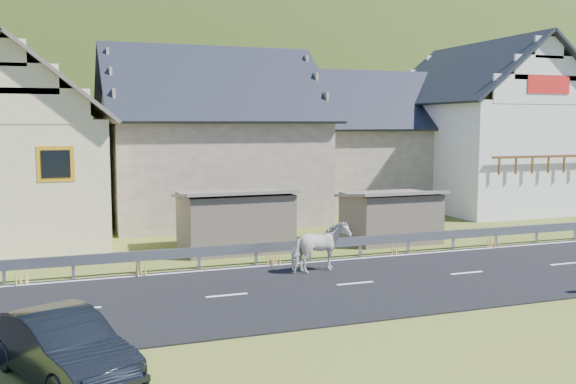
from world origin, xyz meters
name	(u,v)px	position (x,y,z in m)	size (l,w,h in m)	color
ground	(355,285)	(0.00, 0.00, 0.00)	(160.00, 160.00, 0.00)	#3D4F17
road	(355,284)	(0.00, 0.00, 0.02)	(60.00, 7.00, 0.04)	black
lane_markings	(355,283)	(0.00, 0.00, 0.04)	(60.00, 6.60, 0.01)	silver
guardrail	(310,245)	(0.00, 3.68, 0.56)	(28.10, 0.09, 0.75)	#93969B
shed_left	(235,221)	(-2.00, 6.50, 1.10)	(4.30, 3.30, 2.40)	#726253
shed_right	(390,217)	(4.50, 6.00, 1.00)	(3.80, 2.90, 2.20)	#726253
house_cream	(14,135)	(-10.00, 12.00, 4.36)	(7.80, 9.80, 8.30)	beige
house_stone_a	(209,128)	(-1.00, 15.00, 4.63)	(10.80, 9.80, 8.90)	tan
house_stone_b	(368,134)	(9.00, 17.00, 4.24)	(9.80, 8.80, 8.10)	tan
house_white	(485,120)	(15.00, 14.00, 5.06)	(8.80, 10.80, 9.70)	white
mountain	(106,207)	(5.00, 180.00, -20.00)	(440.00, 280.00, 260.00)	#273A14
horse	(320,247)	(-0.41, 1.77, 0.86)	(1.93, 0.88, 1.63)	silver
car	(62,346)	(-8.40, -4.64, 0.66)	(1.39, 3.98, 1.31)	black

